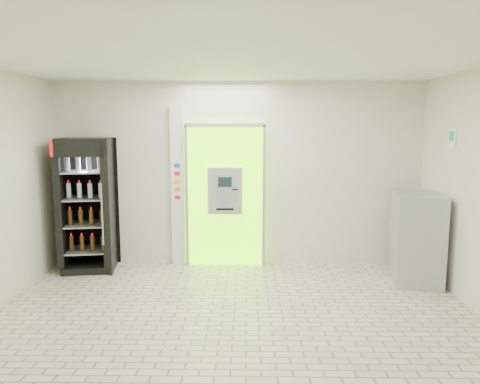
{
  "coord_description": "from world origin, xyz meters",
  "views": [
    {
      "loc": [
        0.15,
        -5.13,
        2.31
      ],
      "look_at": [
        0.06,
        1.2,
        1.39
      ],
      "focal_mm": 35.0,
      "sensor_mm": 36.0,
      "label": 1
    }
  ],
  "objects": [
    {
      "name": "ground",
      "position": [
        0.0,
        0.0,
        0.0
      ],
      "size": [
        6.0,
        6.0,
        0.0
      ],
      "primitive_type": "plane",
      "color": "beige",
      "rests_on": "ground"
    },
    {
      "name": "room_shell",
      "position": [
        0.0,
        0.0,
        1.84
      ],
      "size": [
        6.0,
        6.0,
        6.0
      ],
      "color": "silver",
      "rests_on": "ground"
    },
    {
      "name": "atm_assembly",
      "position": [
        -0.2,
        2.41,
        1.17
      ],
      "size": [
        1.3,
        0.24,
        2.33
      ],
      "color": "#72F200",
      "rests_on": "ground"
    },
    {
      "name": "pillar",
      "position": [
        -0.98,
        2.45,
        1.3
      ],
      "size": [
        0.22,
        0.11,
        2.6
      ],
      "color": "silver",
      "rests_on": "ground"
    },
    {
      "name": "beverage_cooler",
      "position": [
        -2.37,
        2.15,
        1.01
      ],
      "size": [
        0.89,
        0.83,
        2.1
      ],
      "rotation": [
        0.0,
        0.0,
        0.15
      ],
      "color": "black",
      "rests_on": "ground"
    },
    {
      "name": "steel_cabinet",
      "position": [
        2.66,
        1.65,
        0.66
      ],
      "size": [
        0.82,
        1.08,
        1.31
      ],
      "rotation": [
        0.0,
        0.0,
        -0.18
      ],
      "color": "#A0A3A8",
      "rests_on": "ground"
    },
    {
      "name": "exit_sign",
      "position": [
        2.99,
        1.4,
        2.12
      ],
      "size": [
        0.02,
        0.22,
        0.26
      ],
      "color": "white",
      "rests_on": "room_shell"
    }
  ]
}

